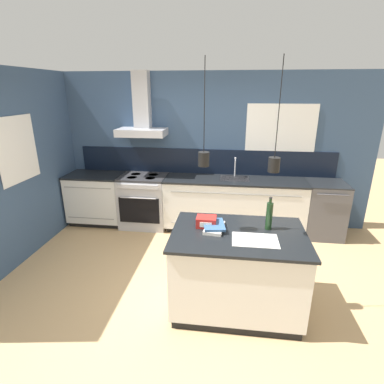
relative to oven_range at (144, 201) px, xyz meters
The scene contains 12 objects.
ground_plane 2.02m from the oven_range, 58.74° to the right, with size 16.00×16.00×0.00m, color tan.
wall_back 1.35m from the oven_range, 18.17° to the left, with size 5.60×2.38×2.60m.
wall_left 1.92m from the oven_range, 144.89° to the right, with size 0.08×3.80×2.60m.
counter_run_left 0.87m from the oven_range, behind, with size 0.96×0.64×0.91m.
counter_run_sink 1.56m from the oven_range, ahead, with size 2.33×0.64×1.24m.
oven_range is the anchor object (origin of this frame).
dishwasher 3.02m from the oven_range, ahead, with size 0.60×0.65×0.91m.
kitchen_island 2.51m from the oven_range, 50.79° to the right, with size 1.39×0.95×0.91m.
bottle_on_island 2.70m from the oven_range, 43.70° to the right, with size 0.07×0.07×0.36m.
book_stack 2.36m from the oven_range, 54.88° to the right, with size 0.26×0.35×0.06m.
red_supply_box 2.28m from the oven_range, 55.91° to the right, with size 0.21×0.17×0.11m.
paper_pile 2.76m from the oven_range, 50.16° to the right, with size 0.45×0.30×0.01m.
Camera 1 is at (0.44, -3.09, 2.32)m, focal length 28.00 mm.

